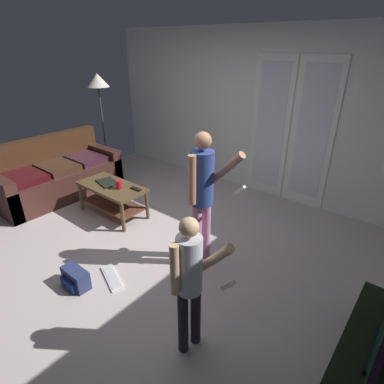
{
  "coord_description": "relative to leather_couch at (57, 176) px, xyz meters",
  "views": [
    {
      "loc": [
        2.41,
        -2.12,
        2.27
      ],
      "look_at": [
        0.75,
        -0.08,
        1.0
      ],
      "focal_mm": 29.08,
      "sensor_mm": 36.0,
      "label": 1
    }
  ],
  "objects": [
    {
      "name": "person_adult",
      "position": [
        2.89,
        0.1,
        0.59
      ],
      "size": [
        0.54,
        0.41,
        1.51
      ],
      "color": "pink",
      "rests_on": "ground_plane"
    },
    {
      "name": "leather_couch",
      "position": [
        0.0,
        0.0,
        0.0
      ],
      "size": [
        0.87,
        1.9,
        0.92
      ],
      "color": "#3E211C",
      "rests_on": "ground_plane"
    },
    {
      "name": "tv_stand",
      "position": [
        4.71,
        -0.37,
        -0.11
      ],
      "size": [
        0.44,
        1.45,
        0.4
      ],
      "color": "black",
      "rests_on": "ground_plane"
    },
    {
      "name": "floor_lamp",
      "position": [
        -0.29,
        1.2,
        1.27
      ],
      "size": [
        0.4,
        0.4,
        1.79
      ],
      "color": "#39262A",
      "rests_on": "ground_plane"
    },
    {
      "name": "ground_plane",
      "position": [
        2.23,
        -0.1,
        -0.32
      ],
      "size": [
        5.74,
        4.74,
        0.02
      ],
      "primitive_type": "cube",
      "color": "#BAACAB"
    },
    {
      "name": "person_child",
      "position": [
        3.51,
        -0.85,
        0.42
      ],
      "size": [
        0.44,
        0.33,
        1.22
      ],
      "color": "#241E29",
      "rests_on": "ground_plane"
    },
    {
      "name": "tv_remote_black",
      "position": [
        1.62,
        0.27,
        0.16
      ],
      "size": [
        0.17,
        0.05,
        0.02
      ],
      "primitive_type": "cube",
      "rotation": [
        0.0,
        0.0,
        0.02
      ],
      "color": "black",
      "rests_on": "coffee_table"
    },
    {
      "name": "loose_keyboard",
      "position": [
        2.34,
        -0.75,
        -0.3
      ],
      "size": [
        0.46,
        0.28,
        0.02
      ],
      "color": "white",
      "rests_on": "ground_plane"
    },
    {
      "name": "coffee_table",
      "position": [
        1.25,
        0.14,
        0.02
      ],
      "size": [
        1.02,
        0.51,
        0.46
      ],
      "color": "brown",
      "rests_on": "ground_plane"
    },
    {
      "name": "laptop_closed",
      "position": [
        1.14,
        0.16,
        0.16
      ],
      "size": [
        0.39,
        0.3,
        0.02
      ],
      "primitive_type": "cube",
      "rotation": [
        0.0,
        0.0,
        -0.23
      ],
      "color": "black",
      "rests_on": "coffee_table"
    },
    {
      "name": "backpack",
      "position": [
        2.15,
        -1.06,
        -0.21
      ],
      "size": [
        0.32,
        0.18,
        0.2
      ],
      "color": "navy",
      "rests_on": "ground_plane"
    },
    {
      "name": "cup_near_edge",
      "position": [
        1.42,
        0.15,
        0.2
      ],
      "size": [
        0.08,
        0.08,
        0.12
      ],
      "primitive_type": "cylinder",
      "color": "red",
      "rests_on": "coffee_table"
    },
    {
      "name": "wall_back_with_doors",
      "position": [
        2.34,
        2.24,
        0.94
      ],
      "size": [
        5.74,
        0.09,
        2.55
      ],
      "color": "silver",
      "rests_on": "ground_plane"
    }
  ]
}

